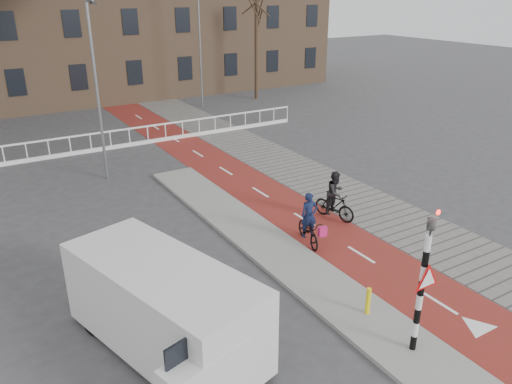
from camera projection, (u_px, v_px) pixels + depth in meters
ground at (370, 301)px, 13.25m from camera, size 120.00×120.00×0.00m
bike_lane at (237, 178)px, 21.89m from camera, size 2.50×60.00×0.01m
sidewalk at (289, 167)px, 23.23m from camera, size 3.00×60.00×0.01m
curb_island at (267, 244)px, 16.06m from camera, size 1.80×16.00×0.12m
traffic_signal at (424, 278)px, 10.61m from camera, size 0.80×0.80×3.68m
bollard at (368, 301)px, 12.45m from camera, size 0.12×0.12×0.72m
cyclist_near at (309, 227)px, 16.06m from camera, size 0.99×1.73×1.73m
cyclist_far at (335, 200)px, 17.71m from camera, size 0.91×1.71×1.79m
van at (163, 306)px, 11.11m from camera, size 3.31×5.41×2.17m
railing at (49, 153)px, 24.20m from camera, size 28.00×0.10×0.99m
tree_right at (256, 49)px, 36.23m from camera, size 0.25×0.25×7.19m
streetlight_near at (97, 94)px, 20.40m from camera, size 0.12×0.12×7.37m
streetlight_right at (200, 42)px, 33.46m from camera, size 0.12×0.12×8.67m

